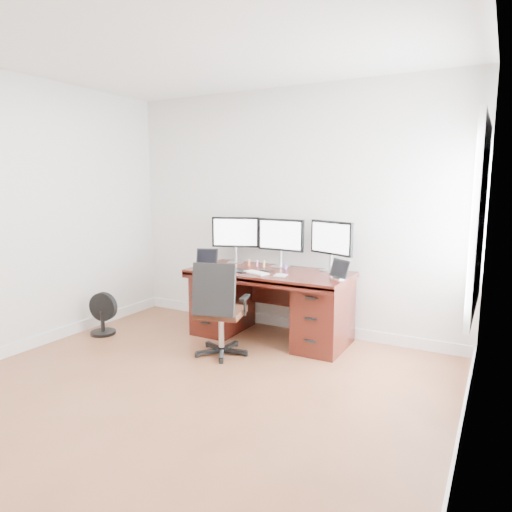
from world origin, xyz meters
The scene contains 19 objects.
ground centered at (0.00, 0.00, 0.00)m, with size 4.50×4.50×0.00m, color brown.
back_wall centered at (0.00, 2.25, 1.35)m, with size 4.00×0.10×2.70m, color silver.
right_wall centered at (2.00, 0.11, 1.35)m, with size 0.10×4.50×2.70m.
desk centered at (0.00, 1.83, 0.40)m, with size 1.70×0.80×0.75m.
office_chair centered at (-0.20, 1.14, 0.31)m, with size 0.60×0.60×0.94m.
floor_fan centered at (-1.70, 1.05, 0.23)m, with size 0.33×0.27×0.47m.
monitor_left centered at (-0.58, 2.07, 1.09)m, with size 0.53×0.23×0.53m.
monitor_center centered at (0.00, 2.07, 1.09)m, with size 0.55×0.15×0.53m.
monitor_right centered at (0.58, 2.07, 1.09)m, with size 0.52×0.25×0.53m.
tablet_left centered at (-0.77, 1.75, 0.84)m, with size 0.25×0.15×0.19m.
tablet_right centered at (0.78, 1.75, 0.84)m, with size 0.24×0.18×0.19m.
keyboard centered at (-0.05, 1.60, 0.76)m, with size 0.27×0.12×0.01m, color silver.
trackpad centered at (0.22, 1.62, 0.76)m, with size 0.12×0.12×0.01m, color silver.
drawing_tablet centered at (-0.26, 1.62, 0.76)m, with size 0.22×0.14×0.01m, color black.
phone centered at (-0.02, 1.77, 0.76)m, with size 0.14×0.07×0.01m, color black.
figurine_orange centered at (-0.34, 1.95, 0.79)m, with size 0.03×0.03×0.07m.
figurine_pink centered at (-0.23, 1.95, 0.79)m, with size 0.03×0.03×0.07m.
figurine_yellow centered at (-0.14, 1.95, 0.79)m, with size 0.03×0.03×0.07m.
figurine_purple centered at (0.12, 1.95, 0.79)m, with size 0.03×0.03×0.07m.
Camera 1 is at (2.14, -2.42, 1.66)m, focal length 32.00 mm.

